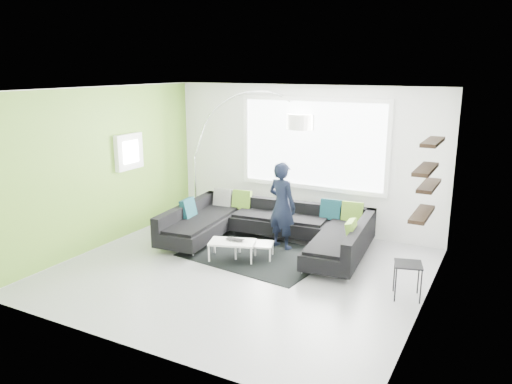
% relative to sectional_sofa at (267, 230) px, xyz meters
% --- Properties ---
extents(ground, '(5.50, 5.50, 0.00)m').
position_rel_sectional_sofa_xyz_m(ground, '(0.09, -1.14, -0.33)').
color(ground, '#939398').
rests_on(ground, ground).
extents(room_shell, '(5.54, 5.04, 2.82)m').
position_rel_sectional_sofa_xyz_m(room_shell, '(0.13, -0.93, 1.48)').
color(room_shell, white).
rests_on(room_shell, ground).
extents(sectional_sofa, '(3.61, 2.42, 0.74)m').
position_rel_sectional_sofa_xyz_m(sectional_sofa, '(0.00, 0.00, 0.00)').
color(sectional_sofa, black).
rests_on(sectional_sofa, ground).
extents(rug, '(2.49, 1.94, 0.01)m').
position_rel_sectional_sofa_xyz_m(rug, '(0.00, -0.41, -0.32)').
color(rug, black).
rests_on(rug, ground).
extents(coffee_table, '(1.09, 0.83, 0.32)m').
position_rel_sectional_sofa_xyz_m(coffee_table, '(-0.11, -0.66, -0.17)').
color(coffee_table, silver).
rests_on(coffee_table, ground).
extents(arc_lamp, '(2.69, 1.54, 2.69)m').
position_rel_sectional_sofa_xyz_m(arc_lamp, '(-2.08, 0.81, 1.02)').
color(arc_lamp, silver).
rests_on(arc_lamp, ground).
extents(side_table, '(0.45, 0.45, 0.50)m').
position_rel_sectional_sofa_xyz_m(side_table, '(2.60, -0.86, -0.07)').
color(side_table, black).
rests_on(side_table, ground).
extents(person, '(0.75, 0.66, 1.55)m').
position_rel_sectional_sofa_xyz_m(person, '(0.23, 0.11, 0.45)').
color(person, black).
rests_on(person, ground).
extents(laptop, '(0.32, 0.22, 0.02)m').
position_rel_sectional_sofa_xyz_m(laptop, '(-0.24, -0.75, 0.00)').
color(laptop, black).
rests_on(laptop, coffee_table).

